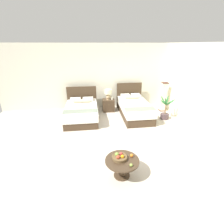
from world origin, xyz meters
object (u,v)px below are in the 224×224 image
bed_near_window (82,111)px  loose_orange (132,155)px  floor_lamp_corner (164,97)px  potted_palm (165,113)px  table_lamp (108,93)px  fruit_bowl (120,157)px  coffee_table (122,164)px  bed_near_corner (134,108)px  vase (112,98)px  loose_apple (131,165)px  nightstand (108,105)px

bed_near_window → loose_orange: size_ratio=26.99×
floor_lamp_corner → potted_palm: (-0.28, -0.88, -0.38)m
table_lamp → fruit_bowl: 4.06m
coffee_table → floor_lamp_corner: size_ratio=0.59×
coffee_table → loose_orange: (0.23, 0.08, 0.15)m
bed_near_corner → vase: size_ratio=14.04×
vase → fruit_bowl: vase is taller
coffee_table → loose_apple: 0.31m
nightstand → fruit_bowl: (-0.20, -4.02, 0.22)m
bed_near_window → loose_apple: (1.17, -3.62, 0.18)m
fruit_bowl → loose_orange: bearing=7.1°
bed_near_corner → fruit_bowl: size_ratio=6.44×
bed_near_window → coffee_table: bearing=-73.2°
nightstand → floor_lamp_corner: floor_lamp_corner is taller
nightstand → loose_orange: nightstand is taller
bed_near_window → table_lamp: bearing=30.6°
coffee_table → floor_lamp_corner: floor_lamp_corner is taller
coffee_table → floor_lamp_corner: (2.60, 3.78, 0.31)m
nightstand → potted_palm: 2.46m
table_lamp → coffee_table: 4.11m
nightstand → coffee_table: (-0.15, -4.06, 0.06)m
floor_lamp_corner → loose_apple: bearing=-121.4°
loose_orange → bed_near_window: bearing=110.7°
coffee_table → floor_lamp_corner: 4.60m
coffee_table → fruit_bowl: size_ratio=2.25×
bed_near_corner → potted_palm: bearing=-22.8°
loose_orange → vase: bearing=89.0°
vase → coffee_table: (-0.30, -4.02, -0.29)m
bed_near_window → floor_lamp_corner: (3.62, 0.39, 0.35)m
nightstand → vase: vase is taller
coffee_table → loose_orange: bearing=18.3°
bed_near_corner → loose_orange: (-0.93, -3.31, 0.16)m
table_lamp → floor_lamp_corner: bearing=-6.9°
vase → loose_orange: 3.95m
bed_near_corner → table_lamp: 1.33m
bed_near_corner → nightstand: bed_near_corner is taller
bed_near_corner → nightstand: 1.22m
coffee_table → loose_orange: loose_orange is taller
bed_near_window → vase: bearing=25.4°
bed_near_corner → potted_palm: bed_near_corner is taller
coffee_table → fruit_bowl: (-0.05, 0.04, 0.16)m
table_lamp → loose_apple: bearing=-90.0°
potted_palm → loose_orange: bearing=-126.5°
vase → potted_palm: 2.34m
bed_near_window → bed_near_corner: bed_near_corner is taller
loose_apple → loose_orange: (0.09, 0.31, 0.00)m
nightstand → coffee_table: size_ratio=0.71×
bed_near_corner → floor_lamp_corner: 1.52m
nightstand → vase: size_ratio=3.49×
table_lamp → floor_lamp_corner: 2.47m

